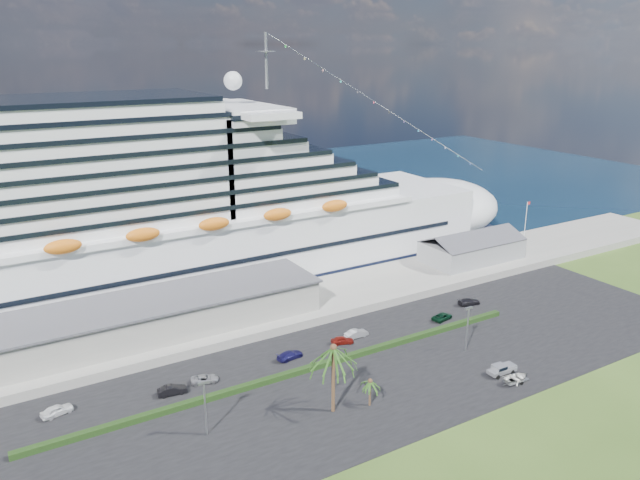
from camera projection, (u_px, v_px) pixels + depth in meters
ground at (404, 405)px, 93.02m from camera, size 420.00×420.00×0.00m
asphalt_lot at (362, 373)px, 102.00m from camera, size 140.00×38.00×0.12m
wharf at (280, 307)px, 125.47m from camera, size 240.00×20.00×1.80m
water at (151, 213)px, 199.38m from camera, size 420.00×160.00×0.02m
cruise_ship at (134, 219)px, 129.81m from camera, size 191.00×38.00×54.00m
terminal_building at (156, 315)px, 111.98m from camera, size 61.00×15.00×6.30m
port_shed at (472, 249)px, 149.92m from camera, size 24.00×12.31×7.37m
flagpole at (526, 223)px, 157.61m from camera, size 1.08×0.16×12.00m
hedge at (304, 370)px, 102.01m from camera, size 88.00×1.10×0.90m
lamp_post_left at (205, 401)px, 84.23m from camera, size 1.60×0.35×8.27m
lamp_post_right at (468, 323)px, 107.76m from camera, size 1.60×0.35×8.27m
palm_tall at (333, 355)px, 88.62m from camera, size 8.82×8.82×11.13m
palm_short at (370, 384)px, 91.75m from camera, size 3.53×3.53×4.56m
parked_car_0 at (57, 410)px, 90.13m from camera, size 4.83×2.80×1.55m
parked_car_1 at (172, 390)px, 95.44m from camera, size 4.70×2.20×1.49m
parked_car_2 at (205, 379)px, 98.87m from camera, size 4.77×3.20×1.21m
parked_car_3 at (290, 355)px, 106.30m from camera, size 5.05×2.66×1.40m
parked_car_4 at (342, 340)px, 111.64m from camera, size 4.39×2.85×1.39m
parked_car_5 at (356, 334)px, 114.04m from camera, size 4.64×1.72×1.52m
parked_car_6 at (442, 317)px, 121.39m from camera, size 5.03×3.08×1.30m
parked_car_7 at (469, 302)px, 128.34m from camera, size 5.11×2.78×1.41m
pickup_truck at (502, 369)px, 101.23m from camera, size 5.13×2.05×1.79m
boat_trailer at (517, 378)px, 98.49m from camera, size 5.24×3.45×1.50m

